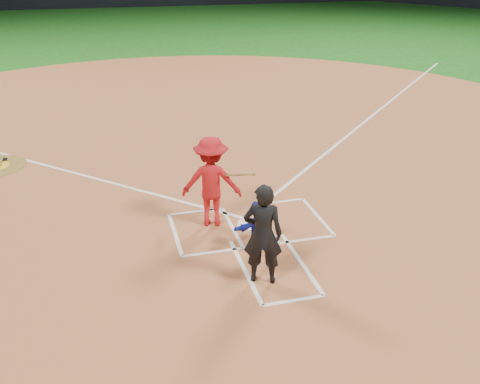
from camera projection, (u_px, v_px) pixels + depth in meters
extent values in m
plane|color=#155616|center=(249.00, 225.00, 11.47)|extent=(120.00, 120.00, 0.00)
cylinder|color=#9B5833|center=(197.00, 138.00, 16.74)|extent=(28.00, 28.00, 0.01)
cylinder|color=white|center=(249.00, 224.00, 11.46)|extent=(0.60, 0.60, 0.02)
cylinder|color=olive|center=(1.00, 161.00, 14.76)|extent=(0.09, 0.84, 0.06)
torus|color=black|center=(4.00, 159.00, 14.91)|extent=(0.19, 0.19, 0.05)
imported|color=#131FA2|center=(257.00, 227.00, 10.28)|extent=(1.02, 0.67, 1.06)
imported|color=black|center=(263.00, 234.00, 9.17)|extent=(0.80, 0.66, 1.87)
cube|color=white|center=(196.00, 211.00, 12.04)|extent=(1.22, 0.08, 0.01)
cube|color=white|center=(213.00, 252.00, 10.43)|extent=(1.22, 0.08, 0.01)
cube|color=white|center=(232.00, 227.00, 11.37)|extent=(0.08, 1.83, 0.01)
cube|color=white|center=(175.00, 234.00, 11.09)|extent=(0.08, 1.83, 0.01)
cube|color=white|center=(278.00, 202.00, 12.49)|extent=(1.22, 0.08, 0.01)
cube|color=white|center=(307.00, 239.00, 10.88)|extent=(1.22, 0.08, 0.01)
cube|color=white|center=(265.00, 223.00, 11.55)|extent=(0.08, 1.83, 0.01)
cube|color=white|center=(318.00, 216.00, 11.83)|extent=(0.08, 1.83, 0.01)
cube|color=white|center=(245.00, 270.00, 9.84)|extent=(0.08, 2.20, 0.01)
cube|color=white|center=(301.00, 262.00, 10.09)|extent=(0.08, 2.20, 0.01)
cube|color=white|center=(294.00, 300.00, 9.00)|extent=(1.10, 0.08, 0.01)
cube|color=white|center=(380.00, 110.00, 19.58)|extent=(14.21, 14.21, 0.01)
imported|color=red|center=(211.00, 182.00, 11.13)|extent=(1.41, 1.05, 1.95)
cylinder|color=olive|center=(241.00, 174.00, 11.07)|extent=(0.77, 0.46, 0.28)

